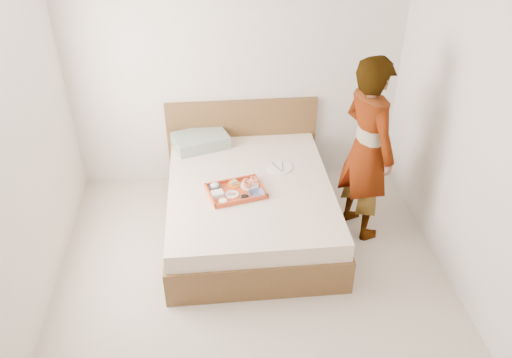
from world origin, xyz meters
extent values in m
cube|color=beige|center=(0.00, 0.00, 0.00)|extent=(3.50, 4.00, 0.01)
cube|color=silver|center=(0.00, 2.00, 1.30)|extent=(3.50, 0.01, 2.60)
cube|color=silver|center=(-1.75, 0.00, 1.30)|extent=(0.01, 4.00, 2.60)
cube|color=silver|center=(1.75, 0.00, 1.30)|extent=(0.01, 4.00, 2.60)
cube|color=brown|center=(0.05, 1.00, 0.27)|extent=(1.65, 2.00, 0.53)
cube|color=brown|center=(0.05, 1.97, 0.47)|extent=(1.65, 0.06, 0.95)
cube|color=#9BAA9D|center=(-0.41, 1.78, 0.60)|extent=(0.65, 0.53, 0.13)
cube|color=red|center=(-0.10, 0.86, 0.55)|extent=(0.58, 0.48, 0.05)
cylinder|color=white|center=(0.04, 0.95, 0.55)|extent=(0.21, 0.21, 0.01)
imported|color=#162046|center=(0.09, 0.79, 0.56)|extent=(0.17, 0.17, 0.04)
cylinder|color=black|center=(-0.02, 0.74, 0.56)|extent=(0.09, 0.09, 0.03)
cylinder|color=white|center=(-0.14, 0.82, 0.55)|extent=(0.15, 0.15, 0.01)
cylinder|color=orange|center=(-0.10, 0.98, 0.55)|extent=(0.15, 0.15, 0.01)
imported|color=#162046|center=(-0.29, 0.94, 0.56)|extent=(0.14, 0.14, 0.04)
cube|color=silver|center=(-0.27, 0.81, 0.57)|extent=(0.12, 0.11, 0.05)
cylinder|color=white|center=(-0.23, 0.70, 0.56)|extent=(0.09, 0.09, 0.03)
cylinder|color=white|center=(0.37, 1.25, 0.54)|extent=(0.27, 0.27, 0.01)
imported|color=white|center=(1.13, 0.91, 0.90)|extent=(0.64, 0.77, 1.81)
camera|label=1|loc=(-0.30, -3.09, 3.33)|focal=36.36mm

